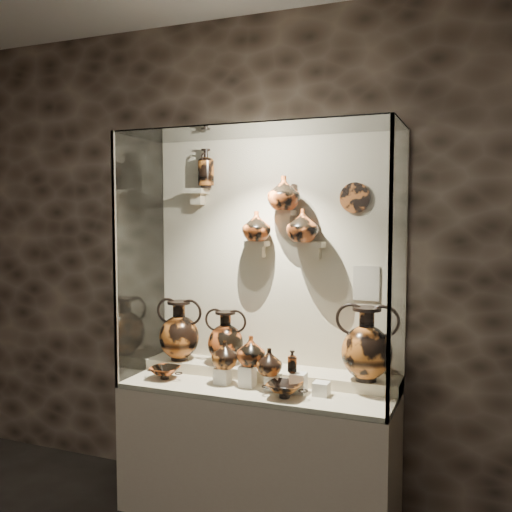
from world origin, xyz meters
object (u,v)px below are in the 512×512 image
Objects in this scene: kylix_right at (285,388)px; jug_b at (251,351)px; jug_c at (269,362)px; ovoid_vase_a at (257,226)px; amphora_right at (367,344)px; jug_a at (225,354)px; ovoid_vase_b at (284,193)px; lekythos_small at (292,360)px; lekythos_tall at (206,166)px; amphora_left at (179,330)px; kylix_left at (165,372)px; amphora_mid at (226,337)px; ovoid_vase_c at (303,225)px.

jug_b is at bearing 167.94° from kylix_right.
jug_b reaches higher than kylix_right.
ovoid_vase_a reaches higher than jug_c.
jug_a is at bearing -146.47° from amphora_right.
amphora_right is 2.07× the size of ovoid_vase_b.
jug_c is 0.15m from lekythos_small.
lekythos_tall reaches higher than kylix_right.
jug_b is 0.34m from kylix_right.
amphora_left reaches higher than jug_c.
jug_a is at bearing 19.31° from kylix_left.
amphora_mid is at bearing -9.78° from lekythos_tall.
amphora_right is 1.86× the size of kylix_left.
amphora_left reaches higher than amphora_mid.
kylix_right is (0.13, -0.10, -0.12)m from jug_c.
lekythos_tall reaches higher than jug_c.
jug_b is at bearing -175.97° from jug_c.
jug_b is at bearing -9.84° from jug_a.
jug_a is (0.43, -0.18, -0.09)m from amphora_left.
jug_a is at bearing 179.41° from kylix_right.
ovoid_vase_a is at bearing 2.10° from amphora_left.
amphora_mid is at bearing 140.84° from lekythos_small.
amphora_mid is at bearing 50.83° from kylix_left.
lekythos_tall reaches higher than amphora_right.
amphora_right is 1.02m from ovoid_vase_a.
ovoid_vase_c is (0.13, 0.25, 0.82)m from jug_c.
amphora_left is at bearing -158.16° from amphora_right.
amphora_left reaches higher than kylix_right.
amphora_mid is 1.82× the size of ovoid_vase_a.
amphora_right is at bearing -5.97° from amphora_left.
jug_b is 0.62× the size of lekythos_tall.
lekythos_small is 0.73× the size of ovoid_vase_c.
lekythos_tall is (-0.70, 0.40, 1.33)m from kylix_right.
jug_b is 1.01m from ovoid_vase_b.
amphora_left is at bearing -179.42° from jug_c.
lekythos_small is 0.70× the size of ovoid_vase_b.
amphora_mid is 0.64m from kylix_right.
lekythos_tall reaches higher than ovoid_vase_b.
kylix_right is at bearing 8.50° from kylix_left.
ovoid_vase_b is at bearing 10.60° from lekythos_tall.
ovoid_vase_a is at bearing 42.66° from kylix_left.
kylix_right is (0.86, -0.29, -0.22)m from amphora_left.
amphora_right is 2.30× the size of ovoid_vase_a.
amphora_right is at bearing 8.96° from lekythos_tall.
jug_a is 0.84m from ovoid_vase_a.
kylix_right is at bearing -69.20° from ovoid_vase_c.
ovoid_vase_c reaches higher than amphora_left.
kylix_left is (-0.58, -0.06, -0.17)m from jug_b.
ovoid_vase_c is (0.26, 0.23, 0.77)m from jug_b.
jug_c is 1.08× the size of lekythos_small.
lekythos_small is 0.18m from kylix_right.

